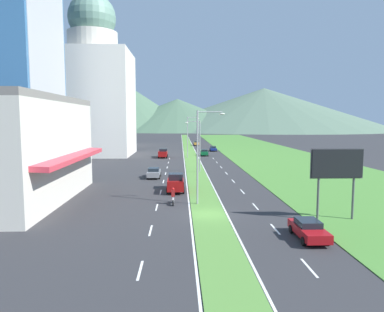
% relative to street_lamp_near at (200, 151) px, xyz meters
% --- Properties ---
extents(ground_plane, '(600.00, 600.00, 0.00)m').
position_rel_street_lamp_near_xyz_m(ground_plane, '(0.56, -4.28, -5.66)').
color(ground_plane, '#2D2D30').
extents(grass_median, '(3.20, 240.00, 0.06)m').
position_rel_street_lamp_near_xyz_m(grass_median, '(0.56, 55.72, -5.63)').
color(grass_median, '#518438').
rests_on(grass_median, ground_plane).
extents(grass_verge_right, '(24.00, 240.00, 0.06)m').
position_rel_street_lamp_near_xyz_m(grass_verge_right, '(21.16, 55.72, -5.63)').
color(grass_verge_right, '#477F33').
rests_on(grass_verge_right, ground_plane).
extents(lane_dash_left_1, '(0.16, 2.80, 0.01)m').
position_rel_street_lamp_near_xyz_m(lane_dash_left_1, '(-4.54, -16.59, -5.65)').
color(lane_dash_left_1, silver).
rests_on(lane_dash_left_1, ground_plane).
extents(lane_dash_left_2, '(0.16, 2.80, 0.01)m').
position_rel_street_lamp_near_xyz_m(lane_dash_left_2, '(-4.54, -8.90, -5.65)').
color(lane_dash_left_2, silver).
rests_on(lane_dash_left_2, ground_plane).
extents(lane_dash_left_3, '(0.16, 2.80, 0.01)m').
position_rel_street_lamp_near_xyz_m(lane_dash_left_3, '(-4.54, -1.21, -5.65)').
color(lane_dash_left_3, silver).
rests_on(lane_dash_left_3, ground_plane).
extents(lane_dash_left_4, '(0.16, 2.80, 0.01)m').
position_rel_street_lamp_near_xyz_m(lane_dash_left_4, '(-4.54, 6.48, -5.65)').
color(lane_dash_left_4, silver).
rests_on(lane_dash_left_4, ground_plane).
extents(lane_dash_left_5, '(0.16, 2.80, 0.01)m').
position_rel_street_lamp_near_xyz_m(lane_dash_left_5, '(-4.54, 14.17, -5.65)').
color(lane_dash_left_5, silver).
rests_on(lane_dash_left_5, ground_plane).
extents(lane_dash_left_6, '(0.16, 2.80, 0.01)m').
position_rel_street_lamp_near_xyz_m(lane_dash_left_6, '(-4.54, 21.87, -5.65)').
color(lane_dash_left_6, silver).
rests_on(lane_dash_left_6, ground_plane).
extents(lane_dash_left_7, '(0.16, 2.80, 0.01)m').
position_rel_street_lamp_near_xyz_m(lane_dash_left_7, '(-4.54, 29.56, -5.65)').
color(lane_dash_left_7, silver).
rests_on(lane_dash_left_7, ground_plane).
extents(lane_dash_left_8, '(0.16, 2.80, 0.01)m').
position_rel_street_lamp_near_xyz_m(lane_dash_left_8, '(-4.54, 37.25, -5.65)').
color(lane_dash_left_8, silver).
rests_on(lane_dash_left_8, ground_plane).
extents(lane_dash_left_9, '(0.16, 2.80, 0.01)m').
position_rel_street_lamp_near_xyz_m(lane_dash_left_9, '(-4.54, 44.94, -5.65)').
color(lane_dash_left_9, silver).
rests_on(lane_dash_left_9, ground_plane).
extents(lane_dash_right_1, '(0.16, 2.80, 0.01)m').
position_rel_street_lamp_near_xyz_m(lane_dash_right_1, '(5.66, -16.59, -5.65)').
color(lane_dash_right_1, silver).
rests_on(lane_dash_right_1, ground_plane).
extents(lane_dash_right_2, '(0.16, 2.80, 0.01)m').
position_rel_street_lamp_near_xyz_m(lane_dash_right_2, '(5.66, -8.90, -5.65)').
color(lane_dash_right_2, silver).
rests_on(lane_dash_right_2, ground_plane).
extents(lane_dash_right_3, '(0.16, 2.80, 0.01)m').
position_rel_street_lamp_near_xyz_m(lane_dash_right_3, '(5.66, -1.21, -5.65)').
color(lane_dash_right_3, silver).
rests_on(lane_dash_right_3, ground_plane).
extents(lane_dash_right_4, '(0.16, 2.80, 0.01)m').
position_rel_street_lamp_near_xyz_m(lane_dash_right_4, '(5.66, 6.48, -5.65)').
color(lane_dash_right_4, silver).
rests_on(lane_dash_right_4, ground_plane).
extents(lane_dash_right_5, '(0.16, 2.80, 0.01)m').
position_rel_street_lamp_near_xyz_m(lane_dash_right_5, '(5.66, 14.17, -5.65)').
color(lane_dash_right_5, silver).
rests_on(lane_dash_right_5, ground_plane).
extents(lane_dash_right_6, '(0.16, 2.80, 0.01)m').
position_rel_street_lamp_near_xyz_m(lane_dash_right_6, '(5.66, 21.87, -5.65)').
color(lane_dash_right_6, silver).
rests_on(lane_dash_right_6, ground_plane).
extents(lane_dash_right_7, '(0.16, 2.80, 0.01)m').
position_rel_street_lamp_near_xyz_m(lane_dash_right_7, '(5.66, 29.56, -5.65)').
color(lane_dash_right_7, silver).
rests_on(lane_dash_right_7, ground_plane).
extents(lane_dash_right_8, '(0.16, 2.80, 0.01)m').
position_rel_street_lamp_near_xyz_m(lane_dash_right_8, '(5.66, 37.25, -5.65)').
color(lane_dash_right_8, silver).
rests_on(lane_dash_right_8, ground_plane).
extents(lane_dash_right_9, '(0.16, 2.80, 0.01)m').
position_rel_street_lamp_near_xyz_m(lane_dash_right_9, '(5.66, 44.94, -5.65)').
color(lane_dash_right_9, silver).
rests_on(lane_dash_right_9, ground_plane).
extents(edge_line_median_left, '(0.16, 240.00, 0.01)m').
position_rel_street_lamp_near_xyz_m(edge_line_median_left, '(-1.19, 55.72, -5.65)').
color(edge_line_median_left, silver).
rests_on(edge_line_median_left, ground_plane).
extents(edge_line_median_right, '(0.16, 240.00, 0.01)m').
position_rel_street_lamp_near_xyz_m(edge_line_median_right, '(2.31, 55.72, -5.65)').
color(edge_line_median_right, silver).
rests_on(edge_line_median_right, ground_plane).
extents(domed_building, '(18.68, 18.68, 39.91)m').
position_rel_street_lamp_near_xyz_m(domed_building, '(-23.74, 54.76, 11.20)').
color(domed_building, silver).
rests_on(domed_building, ground_plane).
extents(midrise_colored, '(16.88, 16.88, 26.47)m').
position_rel_street_lamp_near_xyz_m(midrise_colored, '(-30.45, 89.20, 7.58)').
color(midrise_colored, silver).
rests_on(midrise_colored, ground_plane).
extents(hill_far_left, '(138.11, 138.11, 44.33)m').
position_rel_street_lamp_near_xyz_m(hill_far_left, '(-56.15, 272.25, 16.51)').
color(hill_far_left, '#47664C').
rests_on(hill_far_left, ground_plane).
extents(hill_far_center, '(137.25, 137.25, 26.59)m').
position_rel_street_lamp_near_xyz_m(hill_far_center, '(-4.00, 267.14, 7.64)').
color(hill_far_center, '#47664C').
rests_on(hill_far_center, ground_plane).
extents(hill_far_right, '(223.01, 223.01, 37.50)m').
position_rel_street_lamp_near_xyz_m(hill_far_right, '(74.21, 286.68, 13.09)').
color(hill_far_right, '#516B56').
rests_on(hill_far_right, ground_plane).
extents(street_lamp_near, '(2.96, 0.40, 9.90)m').
position_rel_street_lamp_near_xyz_m(street_lamp_near, '(0.00, 0.00, 0.00)').
color(street_lamp_near, '#99999E').
rests_on(street_lamp_near, ground_plane).
extents(street_lamp_mid, '(2.60, 0.30, 8.81)m').
position_rel_street_lamp_near_xyz_m(street_lamp_mid, '(0.96, 23.22, -0.60)').
color(street_lamp_mid, '#99999E').
rests_on(street_lamp_mid, ground_plane).
extents(street_lamp_far, '(2.79, 0.34, 9.64)m').
position_rel_street_lamp_near_xyz_m(street_lamp_far, '(-0.04, 46.45, -0.15)').
color(street_lamp_far, '#99999E').
rests_on(street_lamp_far, ground_plane).
extents(billboard_roadside, '(4.73, 0.28, 6.46)m').
position_rel_street_lamp_near_xyz_m(billboard_roadside, '(11.72, -6.40, -0.87)').
color(billboard_roadside, '#4C4C51').
rests_on(billboard_roadside, ground_plane).
extents(car_0, '(1.88, 4.02, 1.44)m').
position_rel_street_lamp_near_xyz_m(car_0, '(7.40, 64.34, -4.93)').
color(car_0, navy).
rests_on(car_0, ground_plane).
extents(car_1, '(1.91, 4.01, 1.60)m').
position_rel_street_lamp_near_xyz_m(car_1, '(3.91, 51.26, -4.85)').
color(car_1, '#0C5128').
rests_on(car_1, ground_plane).
extents(car_2, '(1.97, 4.57, 1.43)m').
position_rel_street_lamp_near_xyz_m(car_2, '(7.52, -11.34, -4.92)').
color(car_2, maroon).
rests_on(car_2, ground_plane).
extents(car_3, '(1.91, 4.75, 1.51)m').
position_rel_street_lamp_near_xyz_m(car_3, '(3.71, 87.76, -4.88)').
color(car_3, '#C6842D').
rests_on(car_3, ground_plane).
extents(car_4, '(2.03, 4.64, 1.54)m').
position_rel_street_lamp_near_xyz_m(car_4, '(-6.18, 17.71, -4.87)').
color(car_4, slate).
rests_on(car_4, ground_plane).
extents(pickup_truck_0, '(2.18, 5.40, 2.00)m').
position_rel_street_lamp_near_xyz_m(pickup_truck_0, '(-2.69, 7.41, -4.68)').
color(pickup_truck_0, maroon).
rests_on(pickup_truck_0, ground_plane).
extents(pickup_truck_1, '(2.18, 5.40, 2.00)m').
position_rel_street_lamp_near_xyz_m(pickup_truck_1, '(-6.16, 47.68, -4.68)').
color(pickup_truck_1, maroon).
rests_on(pickup_truck_1, ground_plane).
extents(motorcycle_rider, '(0.36, 2.00, 1.80)m').
position_rel_street_lamp_near_xyz_m(motorcycle_rider, '(-2.87, 0.02, -4.91)').
color(motorcycle_rider, black).
rests_on(motorcycle_rider, ground_plane).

